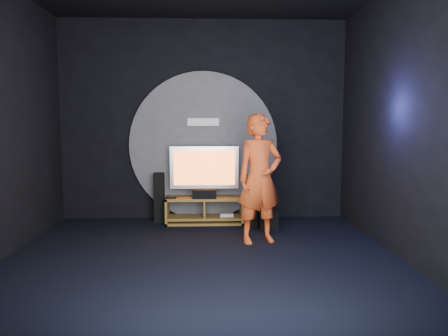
# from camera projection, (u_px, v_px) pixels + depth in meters

# --- Properties ---
(floor) EXTENTS (5.00, 5.00, 0.00)m
(floor) POSITION_uv_depth(u_px,v_px,m) (202.00, 261.00, 5.41)
(floor) COLOR black
(floor) RESTS_ON ground
(back_wall) EXTENTS (5.00, 0.04, 3.50)m
(back_wall) POSITION_uv_depth(u_px,v_px,m) (203.00, 120.00, 7.71)
(back_wall) COLOR black
(back_wall) RESTS_ON ground
(front_wall) EXTENTS (5.00, 0.04, 3.50)m
(front_wall) POSITION_uv_depth(u_px,v_px,m) (197.00, 116.00, 2.74)
(front_wall) COLOR black
(front_wall) RESTS_ON ground
(right_wall) EXTENTS (0.04, 5.00, 3.50)m
(right_wall) POSITION_uv_depth(u_px,v_px,m) (406.00, 119.00, 5.32)
(right_wall) COLOR black
(right_wall) RESTS_ON ground
(wall_disc_panel) EXTENTS (2.60, 0.11, 2.60)m
(wall_disc_panel) POSITION_uv_depth(u_px,v_px,m) (203.00, 146.00, 7.70)
(wall_disc_panel) COLOR #515156
(wall_disc_panel) RESTS_ON ground
(media_console) EXTENTS (1.31, 0.45, 0.45)m
(media_console) POSITION_uv_depth(u_px,v_px,m) (205.00, 212.00, 7.43)
(media_console) COLOR olive
(media_console) RESTS_ON ground
(tv) EXTENTS (1.16, 0.22, 0.86)m
(tv) POSITION_uv_depth(u_px,v_px,m) (204.00, 169.00, 7.42)
(tv) COLOR silver
(tv) RESTS_ON media_console
(center_speaker) EXTENTS (0.40, 0.15, 0.15)m
(center_speaker) POSITION_uv_depth(u_px,v_px,m) (204.00, 194.00, 7.27)
(center_speaker) COLOR black
(center_speaker) RESTS_ON media_console
(remote) EXTENTS (0.18, 0.05, 0.02)m
(remote) POSITION_uv_depth(u_px,v_px,m) (171.00, 198.00, 7.26)
(remote) COLOR black
(remote) RESTS_ON media_console
(tower_speaker_left) EXTENTS (0.17, 0.19, 0.85)m
(tower_speaker_left) POSITION_uv_depth(u_px,v_px,m) (159.00, 197.00, 7.51)
(tower_speaker_left) COLOR black
(tower_speaker_left) RESTS_ON ground
(tower_speaker_right) EXTENTS (0.17, 0.19, 0.85)m
(tower_speaker_right) POSITION_uv_depth(u_px,v_px,m) (252.00, 202.00, 7.12)
(tower_speaker_right) COLOR black
(tower_speaker_right) RESTS_ON ground
(subwoofer) EXTENTS (0.29, 0.29, 0.32)m
(subwoofer) POSITION_uv_depth(u_px,v_px,m) (268.00, 219.00, 7.03)
(subwoofer) COLOR black
(subwoofer) RESTS_ON ground
(player) EXTENTS (0.77, 0.62, 1.84)m
(player) POSITION_uv_depth(u_px,v_px,m) (260.00, 179.00, 6.18)
(player) COLOR #D54B1D
(player) RESTS_ON ground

